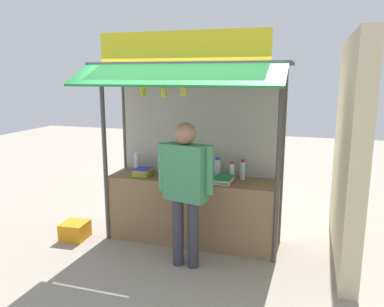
% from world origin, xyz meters
% --- Properties ---
extents(ground_plane, '(20.00, 20.00, 0.00)m').
position_xyz_m(ground_plane, '(0.00, 0.00, 0.00)').
color(ground_plane, '#9E9384').
extents(stall_counter, '(2.33, 0.56, 0.91)m').
position_xyz_m(stall_counter, '(0.00, 0.00, 0.46)').
color(stall_counter, olive).
rests_on(stall_counter, ground).
extents(stall_structure, '(2.53, 1.35, 2.81)m').
position_xyz_m(stall_structure, '(0.00, 0.06, 1.66)').
color(stall_structure, '#4C4742').
rests_on(stall_structure, ground).
extents(water_bottle_left, '(0.08, 0.08, 0.29)m').
position_xyz_m(water_bottle_left, '(-0.89, 0.13, 1.05)').
color(water_bottle_left, silver).
rests_on(water_bottle_left, stall_counter).
extents(water_bottle_back_right, '(0.08, 0.08, 0.29)m').
position_xyz_m(water_bottle_back_right, '(0.20, 0.18, 1.05)').
color(water_bottle_back_right, silver).
rests_on(water_bottle_back_right, stall_counter).
extents(water_bottle_mid_left, '(0.07, 0.07, 0.26)m').
position_xyz_m(water_bottle_mid_left, '(-0.54, 0.16, 1.03)').
color(water_bottle_mid_left, silver).
rests_on(water_bottle_mid_left, stall_counter).
extents(water_bottle_right, '(0.07, 0.07, 0.26)m').
position_xyz_m(water_bottle_right, '(0.53, 0.09, 1.03)').
color(water_bottle_right, silver).
rests_on(water_bottle_right, stall_counter).
extents(water_bottle_mid_right, '(0.09, 0.09, 0.30)m').
position_xyz_m(water_bottle_mid_right, '(0.33, 0.08, 1.05)').
color(water_bottle_mid_right, silver).
rests_on(water_bottle_mid_right, stall_counter).
extents(water_bottle_far_left, '(0.08, 0.08, 0.27)m').
position_xyz_m(water_bottle_far_left, '(0.66, 0.17, 1.04)').
color(water_bottle_far_left, silver).
rests_on(water_bottle_far_left, stall_counter).
extents(magazine_stack_front_left, '(0.25, 0.28, 0.10)m').
position_xyz_m(magazine_stack_front_left, '(-0.70, -0.06, 0.96)').
color(magazine_stack_front_left, green).
rests_on(magazine_stack_front_left, stall_counter).
extents(magazine_stack_front_right, '(0.28, 0.33, 0.09)m').
position_xyz_m(magazine_stack_front_right, '(0.46, -0.12, 0.96)').
color(magazine_stack_front_right, orange).
rests_on(magazine_stack_front_right, stall_counter).
extents(banana_bunch_inner_right, '(0.10, 0.10, 0.29)m').
position_xyz_m(banana_bunch_inner_right, '(0.01, -0.38, 2.12)').
color(banana_bunch_inner_right, '#332D23').
extents(banana_bunch_rightmost, '(0.09, 0.09, 0.30)m').
position_xyz_m(banana_bunch_rightmost, '(-0.24, -0.38, 2.11)').
color(banana_bunch_rightmost, '#332D23').
extents(banana_bunch_leftmost, '(0.10, 0.10, 0.29)m').
position_xyz_m(banana_bunch_leftmost, '(-0.52, -0.38, 2.11)').
color(banana_bunch_leftmost, '#332D23').
extents(vendor_person, '(0.67, 0.32, 1.77)m').
position_xyz_m(vendor_person, '(0.14, -0.70, 1.07)').
color(vendor_person, '#383842').
rests_on(vendor_person, ground).
extents(plastic_crate, '(0.36, 0.36, 0.24)m').
position_xyz_m(plastic_crate, '(-1.62, -0.42, 0.12)').
color(plastic_crate, orange).
rests_on(plastic_crate, ground).
extents(neighbour_wall, '(0.20, 2.40, 2.76)m').
position_xyz_m(neighbour_wall, '(1.99, 0.30, 1.38)').
color(neighbour_wall, beige).
rests_on(neighbour_wall, ground).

